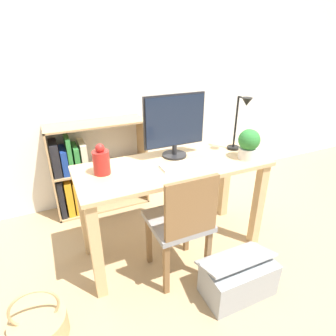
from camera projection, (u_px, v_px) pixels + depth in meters
ground_plane at (173, 246)px, 2.39m from camera, size 10.00×10.00×0.00m
wall_back at (127, 72)px, 2.68m from camera, size 8.00×0.05×2.60m
desk at (173, 183)px, 2.13m from camera, size 1.42×0.57×0.77m
monitor at (175, 123)px, 2.08m from camera, size 0.49×0.19×0.48m
keyboard at (182, 165)px, 2.02m from camera, size 0.32×0.11×0.02m
vase at (101, 161)px, 1.88m from camera, size 0.11×0.11×0.22m
desk_lamp at (241, 119)px, 2.16m from camera, size 0.10×0.19×0.44m
potted_plant at (249, 144)px, 2.10m from camera, size 0.16×0.16×0.23m
chair at (182, 222)px, 1.90m from camera, size 0.40×0.40×0.87m
bookshelf at (82, 172)px, 2.71m from camera, size 0.91×0.28×0.89m
basket at (39, 326)px, 1.65m from camera, size 0.32×0.32×0.37m
storage_box at (238, 277)px, 1.91m from camera, size 0.49×0.32×0.32m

